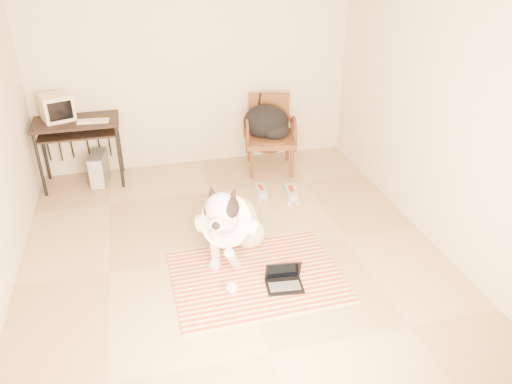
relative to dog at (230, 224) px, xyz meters
name	(u,v)px	position (x,y,z in m)	size (l,w,h in m)	color
floor	(233,254)	(0.02, 0.01, -0.36)	(4.50, 4.50, 0.00)	tan
wall_back	(193,61)	(0.02, 2.26, 0.99)	(4.50, 4.50, 0.00)	beige
wall_front	(327,291)	(0.02, -2.24, 0.99)	(4.50, 4.50, 0.00)	beige
wall_right	(439,105)	(2.02, 0.01, 0.99)	(4.50, 4.50, 0.00)	beige
rug	(257,276)	(0.16, -0.39, -0.35)	(1.53, 1.19, 0.02)	red
dog	(230,224)	(0.00, 0.00, 0.00)	(0.70, 1.25, 0.92)	silver
laptop	(284,280)	(0.36, -0.58, -0.29)	(0.34, 0.26, 0.22)	black
computer_desk	(77,130)	(-1.44, 1.94, 0.34)	(0.99, 0.55, 0.82)	black
crt_monitor	(57,107)	(-1.62, 2.03, 0.61)	(0.42, 0.41, 0.30)	beige
desk_keyboard	(93,121)	(-1.23, 1.85, 0.47)	(0.35, 0.13, 0.02)	beige
pc_tower	(99,168)	(-1.26, 1.92, -0.17)	(0.23, 0.43, 0.39)	#4F4F52
rattan_chair	(270,134)	(0.90, 1.84, 0.11)	(0.72, 0.70, 0.93)	brown
backpack	(268,123)	(0.86, 1.82, 0.26)	(0.58, 0.51, 0.43)	black
sneaker_left	(261,192)	(0.59, 1.10, -0.32)	(0.13, 0.29, 0.10)	white
sneaker_right	(291,194)	(0.92, 0.96, -0.31)	(0.17, 0.34, 0.11)	white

